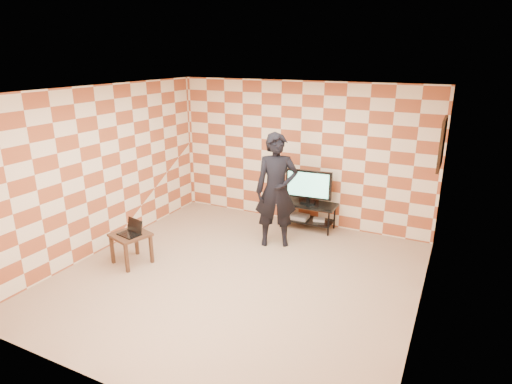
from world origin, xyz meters
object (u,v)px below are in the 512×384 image
tv_stand (308,210)px  person (276,191)px  tv (309,185)px  side_table (131,239)px

tv_stand → person: (-0.25, -0.92, 0.61)m
tv_stand → person: 1.13m
tv → person: bearing=-105.3°
tv → side_table: bearing=-127.8°
tv → person: 0.95m
tv → side_table: (-1.99, -2.57, -0.44)m
side_table → person: person is taller
side_table → person: (1.74, 1.65, 0.56)m
person → tv_stand: bearing=48.4°
tv → side_table: size_ratio=1.34×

